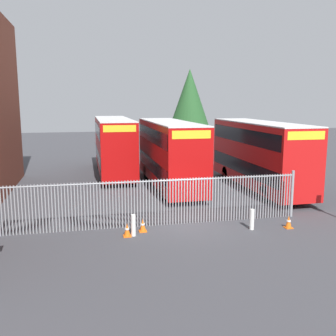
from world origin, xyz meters
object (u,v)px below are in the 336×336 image
double_decker_bus_behind_fence_left (259,152)px  bollard_near_left (133,225)px  bollard_center_front (252,219)px  double_decker_bus_near_gate (170,151)px  double_decker_bus_behind_fence_right (114,144)px  traffic_cone_near_kerb (289,222)px  traffic_cone_by_gate (143,225)px  traffic_cone_mid_forecourt (127,230)px

double_decker_bus_behind_fence_left → bollard_near_left: double_decker_bus_behind_fence_left is taller
bollard_near_left → double_decker_bus_behind_fence_left: bearing=38.6°
double_decker_bus_behind_fence_left → bollard_center_front: 8.84m
double_decker_bus_near_gate → double_decker_bus_behind_fence_left: (5.64, -1.77, 0.00)m
double_decker_bus_near_gate → double_decker_bus_behind_fence_right: same height
double_decker_bus_near_gate → traffic_cone_near_kerb: size_ratio=18.32×
traffic_cone_by_gate → traffic_cone_near_kerb: 6.67m
double_decker_bus_behind_fence_left → traffic_cone_mid_forecourt: 12.25m
bollard_near_left → traffic_cone_by_gate: bollard_near_left is taller
bollard_center_front → double_decker_bus_behind_fence_left: bearing=63.0°
double_decker_bus_near_gate → bollard_center_front: (1.73, -9.46, -1.95)m
double_decker_bus_behind_fence_left → traffic_cone_by_gate: size_ratio=18.32×
bollard_near_left → traffic_cone_near_kerb: (7.08, -0.47, -0.19)m
traffic_cone_near_kerb → traffic_cone_by_gate: bearing=172.0°
double_decker_bus_behind_fence_right → traffic_cone_near_kerb: (6.76, -15.00, -2.13)m
traffic_cone_near_kerb → traffic_cone_mid_forecourt: bearing=176.5°
bollard_near_left → double_decker_bus_behind_fence_right: bearing=88.8°
double_decker_bus_near_gate → bollard_near_left: bearing=-111.5°
traffic_cone_mid_forecourt → bollard_center_front: bearing=-2.9°
double_decker_bus_behind_fence_right → bollard_center_front: 15.78m
double_decker_bus_behind_fence_left → traffic_cone_near_kerb: double_decker_bus_behind_fence_left is taller
double_decker_bus_behind_fence_left → bollard_near_left: bearing=-141.4°
double_decker_bus_near_gate → bollard_center_front: 9.81m
double_decker_bus_near_gate → traffic_cone_near_kerb: (3.46, -9.62, -2.13)m
traffic_cone_near_kerb → bollard_near_left: bearing=176.2°
double_decker_bus_near_gate → double_decker_bus_behind_fence_right: size_ratio=1.00×
traffic_cone_mid_forecourt → traffic_cone_near_kerb: (7.35, -0.45, 0.00)m
traffic_cone_near_kerb → double_decker_bus_behind_fence_left: bearing=74.5°
double_decker_bus_behind_fence_right → traffic_cone_near_kerb: bearing=-65.7°
traffic_cone_near_kerb → double_decker_bus_behind_fence_right: bearing=114.3°
traffic_cone_mid_forecourt → double_decker_bus_near_gate: bearing=67.0°
bollard_center_front → double_decker_bus_near_gate: bearing=100.4°
double_decker_bus_near_gate → bollard_near_left: (-3.61, -9.15, -1.95)m
double_decker_bus_behind_fence_right → traffic_cone_mid_forecourt: double_decker_bus_behind_fence_right is taller
double_decker_bus_behind_fence_left → bollard_near_left: 11.99m
bollard_center_front → traffic_cone_mid_forecourt: bearing=177.1°
bollard_near_left → traffic_cone_mid_forecourt: 0.33m
double_decker_bus_behind_fence_left → traffic_cone_near_kerb: 8.42m
double_decker_bus_behind_fence_left → bollard_center_front: (-3.91, -7.68, -1.95)m
double_decker_bus_behind_fence_right → traffic_cone_by_gate: size_ratio=18.32×
double_decker_bus_behind_fence_right → traffic_cone_by_gate: double_decker_bus_behind_fence_right is taller
double_decker_bus_near_gate → double_decker_bus_behind_fence_left: 5.91m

